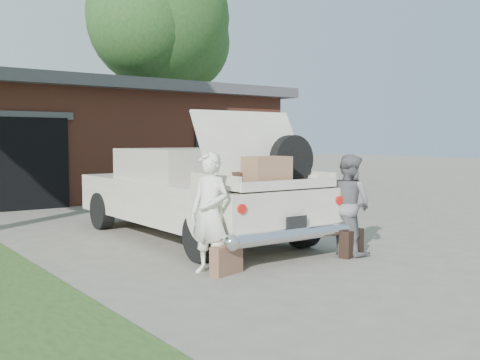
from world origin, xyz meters
TOP-DOWN VIEW (x-y plane):
  - ground at (0.00, 0.00)m, footprint 90.00×90.00m
  - house at (0.98, 11.47)m, footprint 12.80×7.80m
  - tree_right at (6.74, 15.50)m, footprint 6.85×5.96m
  - sedan at (0.33, 2.37)m, footprint 2.13×5.34m
  - woman_left at (-0.87, 0.04)m, footprint 0.51×0.64m
  - woman_right at (1.42, -0.13)m, footprint 0.60×0.74m
  - suitcase_left at (-0.73, -0.11)m, footprint 0.49×0.27m
  - suitcase_right at (1.34, -0.27)m, footprint 0.51×0.29m

SIDE VIEW (x-z plane):
  - ground at x=0.00m, z-range 0.00..0.00m
  - suitcase_left at x=-0.73m, z-range 0.00..0.36m
  - suitcase_right at x=1.34m, z-range 0.00..0.38m
  - woman_right at x=1.42m, z-range 0.00..1.45m
  - woman_left at x=-0.87m, z-range 0.00..1.52m
  - sedan at x=0.33m, z-range -0.26..1.83m
  - house at x=0.98m, z-range 0.02..3.32m
  - tree_right at x=6.74m, z-range 1.61..11.37m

